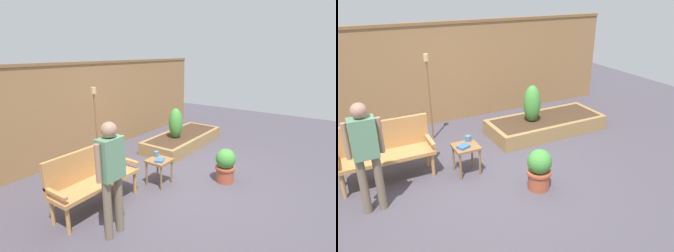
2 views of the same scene
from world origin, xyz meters
The scene contains 11 objects.
ground_plane centered at (0.00, 0.00, 0.00)m, with size 14.00×14.00×0.00m, color #47424C.
fence_back centered at (0.00, 2.60, 1.09)m, with size 8.40×0.14×2.16m.
garden_bench centered at (-1.50, 0.69, 0.54)m, with size 1.44×0.48×0.94m.
side_table centered at (-0.32, 0.28, 0.40)m, with size 0.40×0.40×0.48m.
cup_on_table centered at (-0.22, 0.41, 0.53)m, with size 0.13×0.09×0.10m.
book_on_table centered at (-0.38, 0.23, 0.50)m, with size 0.18×0.14×0.04m, color #38609E.
potted_boxwood centered at (0.47, -0.67, 0.34)m, with size 0.37×0.37×0.64m.
raised_planter_bed centered at (1.74, 1.05, 0.15)m, with size 2.40×1.00×0.30m.
shrub_near_bench centered at (1.39, 1.05, 0.67)m, with size 0.34×0.34×0.74m.
tiki_torch centered at (-0.44, 1.80, 1.16)m, with size 0.10×0.10×1.69m.
person_by_bench centered at (-1.81, -0.09, 0.93)m, with size 0.47×0.20×1.56m.
Camera 2 is at (-2.01, -4.33, 2.91)m, focal length 36.33 mm.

